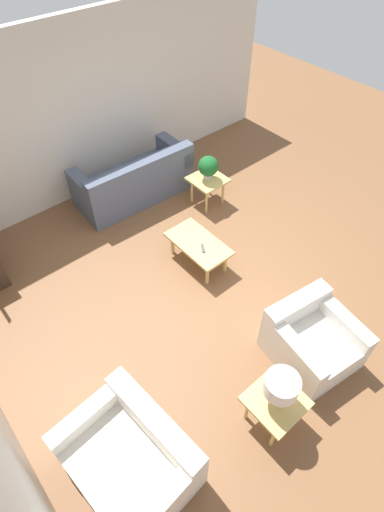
# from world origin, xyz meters

# --- Properties ---
(ground_plane) EXTENTS (14.00, 14.00, 0.00)m
(ground_plane) POSITION_xyz_m (0.00, 0.00, 0.00)
(ground_plane) COLOR brown
(wall_right) EXTENTS (0.12, 7.20, 2.70)m
(wall_right) POSITION_xyz_m (3.06, 0.00, 1.35)
(wall_right) COLOR silver
(wall_right) RESTS_ON ground_plane
(sofa) EXTENTS (0.92, 1.94, 0.84)m
(sofa) POSITION_xyz_m (2.30, -0.24, 0.32)
(sofa) COLOR #4C566B
(sofa) RESTS_ON ground_plane
(armchair) EXTENTS (1.03, 0.99, 0.71)m
(armchair) POSITION_xyz_m (-1.46, -0.08, 0.29)
(armchair) COLOR silver
(armchair) RESTS_ON ground_plane
(loveseat) EXTENTS (1.27, 1.00, 0.71)m
(loveseat) POSITION_xyz_m (-1.16, 2.22, 0.28)
(loveseat) COLOR silver
(loveseat) RESTS_ON ground_plane
(coffee_table) EXTENTS (0.94, 0.51, 0.39)m
(coffee_table) POSITION_xyz_m (0.50, -0.06, 0.34)
(coffee_table) COLOR tan
(coffee_table) RESTS_ON ground_plane
(side_table_plant) EXTENTS (0.54, 0.54, 0.48)m
(side_table_plant) POSITION_xyz_m (1.42, -1.06, 0.41)
(side_table_plant) COLOR tan
(side_table_plant) RESTS_ON ground_plane
(side_table_lamp) EXTENTS (0.54, 0.54, 0.48)m
(side_table_lamp) POSITION_xyz_m (-1.71, 0.85, 0.41)
(side_table_lamp) COLOR tan
(side_table_lamp) RESTS_ON ground_plane
(potted_plant) EXTENTS (0.32, 0.32, 0.40)m
(potted_plant) POSITION_xyz_m (1.42, -1.06, 0.70)
(potted_plant) COLOR #B2ADA3
(potted_plant) RESTS_ON side_table_plant
(table_lamp) EXTENTS (0.34, 0.34, 0.43)m
(table_lamp) POSITION_xyz_m (-1.71, 0.85, 0.78)
(table_lamp) COLOR #997F4C
(table_lamp) RESTS_ON side_table_lamp
(remote_control) EXTENTS (0.16, 0.12, 0.02)m
(remote_control) POSITION_xyz_m (0.37, -0.03, 0.40)
(remote_control) COLOR #4C4C51
(remote_control) RESTS_ON coffee_table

